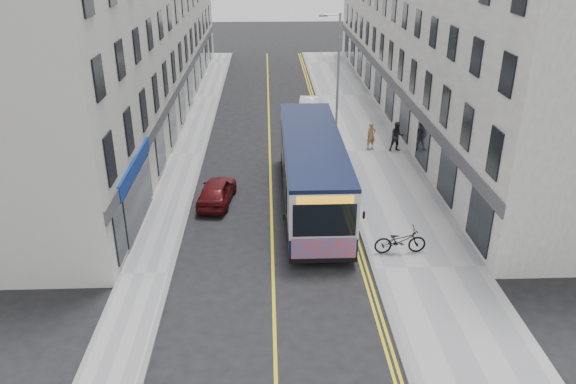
{
  "coord_description": "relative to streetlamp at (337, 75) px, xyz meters",
  "views": [
    {
      "loc": [
        -0.14,
        -20.01,
        12.11
      ],
      "look_at": [
        0.75,
        2.93,
        1.6
      ],
      "focal_mm": 35.0,
      "sensor_mm": 36.0,
      "label": 1
    }
  ],
  "objects": [
    {
      "name": "road_dbl_yellow_inner",
      "position": [
        -0.62,
        -2.0,
        -4.38
      ],
      "size": [
        0.1,
        64.0,
        0.01
      ],
      "primitive_type": "cube",
      "color": "gold",
      "rests_on": "ground"
    },
    {
      "name": "pavement_west",
      "position": [
        -9.17,
        -2.0,
        -4.32
      ],
      "size": [
        2.0,
        64.0,
        0.12
      ],
      "primitive_type": "cube",
      "color": "#959597",
      "rests_on": "ground"
    },
    {
      "name": "streetlamp",
      "position": [
        0.0,
        0.0,
        0.0
      ],
      "size": [
        1.32,
        0.18,
        8.0
      ],
      "color": "#979AA0",
      "rests_on": "ground"
    },
    {
      "name": "pedestrian_near",
      "position": [
        2.05,
        -1.6,
        -3.43
      ],
      "size": [
        0.71,
        0.59,
        1.67
      ],
      "primitive_type": "imported",
      "rotation": [
        0.0,
        0.0,
        0.37
      ],
      "color": "olive",
      "rests_on": "pavement_east"
    },
    {
      "name": "ground",
      "position": [
        -4.17,
        -14.0,
        -4.38
      ],
      "size": [
        140.0,
        140.0,
        0.0
      ],
      "primitive_type": "plane",
      "color": "black",
      "rests_on": "ground"
    },
    {
      "name": "city_bus",
      "position": [
        -2.18,
        -9.1,
        -2.48
      ],
      "size": [
        2.79,
        11.97,
        3.48
      ],
      "color": "black",
      "rests_on": "ground"
    },
    {
      "name": "car_maroon",
      "position": [
        -6.85,
        -8.7,
        -3.75
      ],
      "size": [
        1.98,
        3.9,
        1.27
      ],
      "primitive_type": "imported",
      "rotation": [
        0.0,
        0.0,
        3.01
      ],
      "color": "#550E12",
      "rests_on": "ground"
    },
    {
      "name": "road_centre_line",
      "position": [
        -4.17,
        -2.0,
        -4.38
      ],
      "size": [
        0.12,
        64.0,
        0.01
      ],
      "primitive_type": "cube",
      "color": "gold",
      "rests_on": "ground"
    },
    {
      "name": "bicycle",
      "position": [
        1.09,
        -14.06,
        -3.7
      ],
      "size": [
        2.18,
        0.84,
        1.13
      ],
      "primitive_type": "imported",
      "rotation": [
        0.0,
        0.0,
        1.61
      ],
      "color": "black",
      "rests_on": "pavement_east"
    },
    {
      "name": "road_dbl_yellow_outer",
      "position": [
        -0.42,
        -2.0,
        -4.38
      ],
      "size": [
        0.1,
        64.0,
        0.01
      ],
      "primitive_type": "cube",
      "color": "gold",
      "rests_on": "ground"
    },
    {
      "name": "kerb_west",
      "position": [
        -8.17,
        -2.0,
        -4.32
      ],
      "size": [
        0.18,
        64.0,
        0.13
      ],
      "primitive_type": "cube",
      "color": "slate",
      "rests_on": "ground"
    },
    {
      "name": "kerb_east",
      "position": [
        -0.17,
        -2.0,
        -4.32
      ],
      "size": [
        0.18,
        64.0,
        0.13
      ],
      "primitive_type": "cube",
      "color": "slate",
      "rests_on": "ground"
    },
    {
      "name": "pedestrian_far",
      "position": [
        3.55,
        -2.03,
        -3.35
      ],
      "size": [
        0.91,
        0.73,
        1.82
      ],
      "primitive_type": "imported",
      "rotation": [
        0.0,
        0.0,
        0.04
      ],
      "color": "black",
      "rests_on": "pavement_east"
    },
    {
      "name": "car_white",
      "position": [
        -1.19,
        5.47,
        -3.68
      ],
      "size": [
        1.94,
        4.41,
        1.41
      ],
      "primitive_type": "imported",
      "rotation": [
        0.0,
        0.0,
        -0.11
      ],
      "color": "white",
      "rests_on": "ground"
    },
    {
      "name": "pavement_east",
      "position": [
        2.08,
        -2.0,
        -4.32
      ],
      "size": [
        4.5,
        64.0,
        0.12
      ],
      "primitive_type": "cube",
      "color": "#959597",
      "rests_on": "ground"
    },
    {
      "name": "terrace_east",
      "position": [
        7.33,
        7.0,
        2.12
      ],
      "size": [
        6.0,
        46.0,
        13.0
      ],
      "primitive_type": "cube",
      "color": "white",
      "rests_on": "ground"
    },
    {
      "name": "terrace_west",
      "position": [
        -13.17,
        7.0,
        2.12
      ],
      "size": [
        6.0,
        46.0,
        13.0
      ],
      "primitive_type": "cube",
      "color": "beige",
      "rests_on": "ground"
    }
  ]
}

